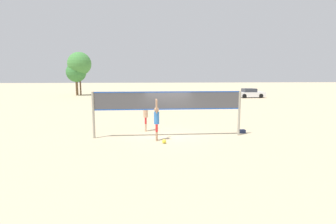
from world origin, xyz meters
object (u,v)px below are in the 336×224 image
object	(u,v)px
parked_car_near	(250,94)
player_spiker	(157,119)
volleyball_net	(168,105)
tree_right_cluster	(79,64)
tree_left_cluster	(76,72)
volleyball	(164,141)
gear_bag	(242,131)
player_blocker	(146,113)

from	to	relation	value
parked_car_near	player_spiker	bearing A→B (deg)	-122.73
volleyball_net	parked_car_near	bearing A→B (deg)	58.91
player_spiker	parked_car_near	bearing A→B (deg)	-31.40
volleyball_net	player_spiker	distance (m)	1.23
parked_car_near	tree_right_cluster	xyz separation A→B (m)	(-26.65, 6.57, 4.62)
tree_left_cluster	volleyball	bearing A→B (deg)	-68.99
player_spiker	gear_bag	bearing A→B (deg)	-75.16
volleyball	gear_bag	distance (m)	5.19
parked_car_near	gear_bag	bearing A→B (deg)	-114.50
player_blocker	tree_right_cluster	xyz separation A→B (m)	(-10.85, 29.14, 4.13)
volleyball_net	volleyball	world-z (taller)	volleyball_net
player_spiker	parked_car_near	world-z (taller)	player_spiker
volleyball_net	gear_bag	world-z (taller)	volleyball_net
tree_left_cluster	player_spiker	bearing A→B (deg)	-69.15
volleyball	parked_car_near	size ratio (longest dim) A/B	0.05
player_blocker	tree_left_cluster	distance (m)	31.52
volleyball	tree_left_cluster	size ratio (longest dim) A/B	0.04
volleyball_net	tree_right_cluster	bearing A→B (deg)	111.50
tree_left_cluster	tree_right_cluster	size ratio (longest dim) A/B	0.76
player_blocker	gear_bag	size ratio (longest dim) A/B	5.03
tree_right_cluster	player_spiker	bearing A→B (deg)	-70.07
player_blocker	tree_left_cluster	world-z (taller)	tree_left_cluster
player_blocker	tree_right_cluster	world-z (taller)	tree_right_cluster
parked_car_near	player_blocker	bearing A→B (deg)	-126.32
volleyball_net	tree_left_cluster	world-z (taller)	tree_left_cluster
player_spiker	volleyball	xyz separation A→B (m)	(0.35, -0.64, -1.05)
volleyball_net	parked_car_near	world-z (taller)	volleyball_net
player_spiker	parked_car_near	size ratio (longest dim) A/B	0.52
gear_bag	tree_left_cluster	xyz separation A→B (m)	(-17.18, 30.25, 3.73)
player_blocker	parked_car_near	world-z (taller)	player_blocker
player_spiker	volleyball	world-z (taller)	player_spiker
volleyball_net	player_spiker	size ratio (longest dim) A/B	3.77
gear_bag	parked_car_near	bearing A→B (deg)	66.84
player_spiker	gear_bag	xyz separation A→B (m)	(5.14, 1.36, -1.06)
volleyball_net	player_blocker	bearing A→B (deg)	128.55
player_blocker	player_spiker	bearing A→B (deg)	13.60
volleyball_net	player_blocker	world-z (taller)	volleyball_net
volleyball	parked_car_near	xyz separation A→B (m)	(14.88, 25.58, 0.52)
gear_bag	tree_right_cluster	world-z (taller)	tree_right_cluster
gear_bag	volleyball_net	bearing A→B (deg)	-172.93
tree_right_cluster	player_blocker	bearing A→B (deg)	-69.58
gear_bag	tree_left_cluster	size ratio (longest dim) A/B	0.08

